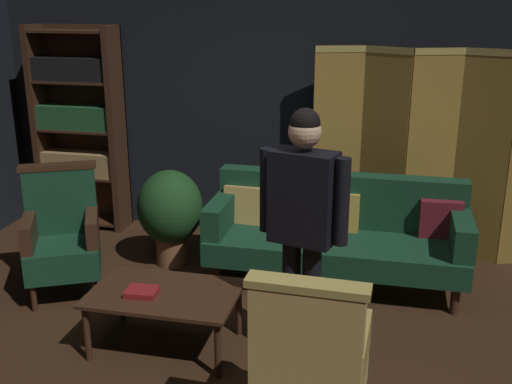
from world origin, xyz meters
TOP-DOWN VIEW (x-y plane):
  - ground_plane at (0.00, 0.00)m, footprint 10.00×10.00m
  - back_wall at (0.00, 2.45)m, footprint 7.20×0.10m
  - folding_screen at (1.30, 2.18)m, footprint 2.16×0.24m
  - bookshelf at (-2.15, 2.19)m, footprint 0.90×0.32m
  - velvet_couch at (0.55, 1.45)m, footprint 2.12×0.78m
  - coffee_table at (-0.48, 0.13)m, footprint 1.00×0.64m
  - armchair_gilt_accent at (0.61, -0.60)m, footprint 0.60×0.60m
  - armchair_wing_left at (-1.58, 0.74)m, footprint 0.77×0.77m
  - standing_figure at (0.44, 0.16)m, footprint 0.57×0.31m
  - potted_plant at (-0.93, 1.45)m, footprint 0.58×0.58m
  - book_red_leather at (-0.62, 0.06)m, footprint 0.22×0.18m

SIDE VIEW (x-z plane):
  - ground_plane at x=0.00m, z-range 0.00..0.00m
  - coffee_table at x=-0.48m, z-range 0.16..0.58m
  - book_red_leather at x=-0.62m, z-range 0.42..0.46m
  - velvet_couch at x=0.55m, z-range 0.01..0.89m
  - armchair_gilt_accent at x=0.61m, z-range -0.03..1.01m
  - armchair_wing_left at x=-1.58m, z-range -0.03..1.01m
  - potted_plant at x=-0.93m, z-range 0.07..0.94m
  - folding_screen at x=1.30m, z-range 0.04..1.94m
  - standing_figure at x=0.44m, z-range 0.17..1.88m
  - bookshelf at x=-2.15m, z-range 0.05..2.10m
  - back_wall at x=0.00m, z-range 0.00..2.80m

